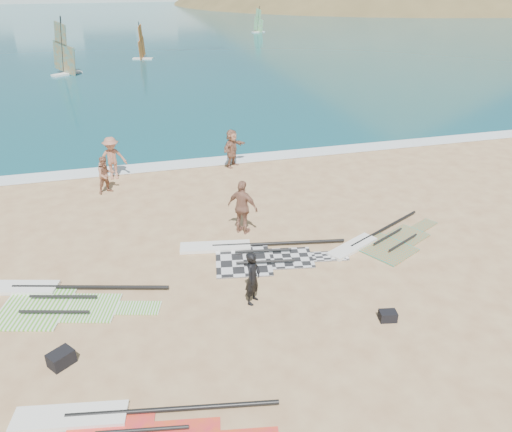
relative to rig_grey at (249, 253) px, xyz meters
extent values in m
plane|color=tan|center=(-0.76, -3.22, -0.05)|extent=(300.00, 300.00, 0.00)
cube|color=#0B4850|center=(-0.76, 128.78, -0.05)|extent=(300.00, 240.00, 0.06)
cube|color=white|center=(-0.76, 9.08, -0.05)|extent=(300.00, 1.20, 0.04)
cone|color=olive|center=(84.24, 126.78, -0.05)|extent=(143.00, 143.00, 45.00)
cube|color=black|center=(-0.30, -0.38, -0.03)|extent=(2.11, 2.27, 0.04)
cube|color=black|center=(1.27, -0.65, -0.03)|extent=(1.60, 1.52, 0.04)
cube|color=black|center=(2.54, -0.88, -0.03)|extent=(1.28, 0.80, 0.04)
cylinder|color=black|center=(1.13, 0.28, 0.05)|extent=(4.53, 0.90, 0.11)
cylinder|color=black|center=(0.44, -0.16, 0.11)|extent=(1.88, 0.41, 0.08)
cylinder|color=black|center=(0.32, -0.84, 0.11)|extent=(1.88, 0.41, 0.08)
cube|color=white|center=(-1.03, 0.66, 0.01)|extent=(2.47, 1.05, 0.12)
cube|color=#50B71B|center=(-6.61, -1.29, -0.03)|extent=(2.31, 2.45, 0.04)
cube|color=#50B71B|center=(-5.04, -1.73, -0.03)|extent=(1.72, 1.65, 0.04)
cube|color=#50B71B|center=(-3.77, -2.09, -0.03)|extent=(1.34, 0.91, 0.04)
cylinder|color=black|center=(-5.09, -0.77, 0.05)|extent=(4.53, 1.36, 0.11)
cylinder|color=black|center=(-5.83, -1.14, 0.11)|extent=(1.88, 0.60, 0.08)
cylinder|color=black|center=(-6.02, -1.83, 0.11)|extent=(1.88, 0.60, 0.08)
cube|color=white|center=(-7.24, -0.17, 0.01)|extent=(2.53, 1.29, 0.12)
cube|color=#FF5B13|center=(4.57, -0.89, -0.03)|extent=(2.19, 2.27, 0.04)
cube|color=#FF5B13|center=(5.80, -0.25, -0.03)|extent=(1.60, 1.57, 0.04)
cube|color=#FF5B13|center=(6.81, 0.27, -0.03)|extent=(1.17, 0.95, 0.04)
cylinder|color=black|center=(5.21, 0.33, 0.05)|extent=(3.60, 1.93, 0.10)
cylinder|color=black|center=(4.97, -0.34, 0.11)|extent=(1.50, 0.82, 0.07)
cylinder|color=black|center=(5.25, -0.88, 0.11)|extent=(1.50, 0.82, 0.07)
cube|color=white|center=(3.51, -0.56, 0.01)|extent=(2.11, 1.47, 0.12)
cylinder|color=black|center=(-3.25, -6.03, 0.05)|extent=(4.52, 0.93, 0.11)
cylinder|color=black|center=(-3.93, -6.46, 0.11)|extent=(1.87, 0.42, 0.08)
cube|color=white|center=(-5.40, -5.63, 0.01)|extent=(2.46, 1.07, 0.12)
cube|color=black|center=(-5.69, -3.84, 0.13)|extent=(0.71, 0.68, 0.37)
cube|color=black|center=(2.76, -4.38, 0.09)|extent=(0.52, 0.40, 0.28)
imported|color=black|center=(-0.57, -2.61, 0.76)|extent=(0.67, 0.70, 1.61)
imported|color=#9F674D|center=(-4.55, 6.60, 0.75)|extent=(0.96, 0.87, 1.61)
imported|color=#A86B55|center=(-4.25, 8.17, 0.93)|extent=(1.31, 0.82, 1.95)
imported|color=#986751|center=(0.17, 1.56, 0.95)|extent=(1.19, 1.16, 2.01)
imported|color=#A16F56|center=(1.30, 8.28, 0.87)|extent=(1.59, 1.58, 1.83)
cube|color=white|center=(-7.98, 34.81, 0.06)|extent=(2.65, 2.35, 0.16)
cube|color=#DF5F0C|center=(-7.98, 34.81, 1.40)|extent=(2.16, 2.68, 3.01)
cube|color=#DF5F0C|center=(-7.98, 34.81, 3.47)|extent=(1.24, 1.52, 2.09)
cylinder|color=black|center=(-7.98, 34.81, 2.55)|extent=(0.68, 0.81, 4.77)
cube|color=white|center=(-0.80, 41.75, 0.04)|extent=(2.18, 1.21, 0.12)
cube|color=red|center=(-0.80, 41.75, 1.06)|extent=(0.82, 2.46, 2.28)
cube|color=red|center=(-0.80, 41.75, 2.63)|extent=(0.49, 1.39, 1.58)
cylinder|color=black|center=(-0.80, 41.75, 1.93)|extent=(0.30, 0.71, 3.62)
cube|color=white|center=(17.53, 62.19, 0.04)|extent=(2.12, 1.22, 0.12)
cube|color=green|center=(17.53, 62.19, 1.03)|extent=(0.86, 2.39, 2.23)
cube|color=green|center=(17.53, 62.19, 2.57)|extent=(0.51, 1.35, 1.55)
cylinder|color=black|center=(17.53, 62.19, 1.89)|extent=(0.31, 0.69, 3.53)
camera|label=1|loc=(-3.57, -13.98, 8.56)|focal=35.00mm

